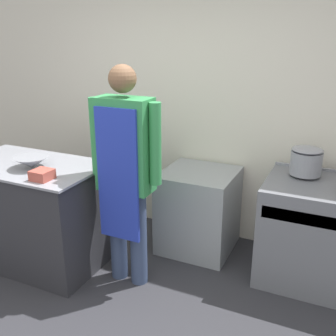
{
  "coord_description": "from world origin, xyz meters",
  "views": [
    {
      "loc": [
        1.32,
        -1.57,
        2.02
      ],
      "look_at": [
        0.07,
        1.12,
        0.99
      ],
      "focal_mm": 42.0,
      "sensor_mm": 36.0,
      "label": 1
    }
  ],
  "objects_px": {
    "fridge_unit": "(198,210)",
    "plastic_tub": "(42,175)",
    "mixing_bowl": "(32,162)",
    "stove": "(326,234)",
    "stock_pot": "(306,161)",
    "person_cook": "(125,166)"
  },
  "relations": [
    {
      "from": "person_cook",
      "to": "plastic_tub",
      "type": "distance_m",
      "value": 0.64
    },
    {
      "from": "mixing_bowl",
      "to": "stove",
      "type": "bearing_deg",
      "value": 19.52
    },
    {
      "from": "mixing_bowl",
      "to": "plastic_tub",
      "type": "height_order",
      "value": "mixing_bowl"
    },
    {
      "from": "fridge_unit",
      "to": "mixing_bowl",
      "type": "height_order",
      "value": "mixing_bowl"
    },
    {
      "from": "mixing_bowl",
      "to": "stock_pot",
      "type": "xyz_separation_m",
      "value": [
        2.09,
        0.96,
        0.02
      ]
    },
    {
      "from": "fridge_unit",
      "to": "stock_pot",
      "type": "bearing_deg",
      "value": 3.84
    },
    {
      "from": "plastic_tub",
      "to": "stock_pot",
      "type": "xyz_separation_m",
      "value": [
        1.82,
        1.14,
        0.03
      ]
    },
    {
      "from": "mixing_bowl",
      "to": "stock_pot",
      "type": "relative_size",
      "value": 1.17
    },
    {
      "from": "mixing_bowl",
      "to": "stock_pot",
      "type": "bearing_deg",
      "value": 24.54
    },
    {
      "from": "fridge_unit",
      "to": "plastic_tub",
      "type": "relative_size",
      "value": 5.29
    },
    {
      "from": "person_cook",
      "to": "mixing_bowl",
      "type": "height_order",
      "value": "person_cook"
    },
    {
      "from": "plastic_tub",
      "to": "stock_pot",
      "type": "distance_m",
      "value": 2.15
    },
    {
      "from": "person_cook",
      "to": "stock_pot",
      "type": "distance_m",
      "value": 1.51
    },
    {
      "from": "fridge_unit",
      "to": "plastic_tub",
      "type": "bearing_deg",
      "value": -130.0
    },
    {
      "from": "person_cook",
      "to": "stove",
      "type": "bearing_deg",
      "value": 24.59
    },
    {
      "from": "fridge_unit",
      "to": "stock_pot",
      "type": "xyz_separation_m",
      "value": [
        0.92,
        0.06,
        0.61
      ]
    },
    {
      "from": "stock_pot",
      "to": "person_cook",
      "type": "bearing_deg",
      "value": -147.15
    },
    {
      "from": "person_cook",
      "to": "plastic_tub",
      "type": "bearing_deg",
      "value": -150.18
    },
    {
      "from": "stove",
      "to": "stock_pot",
      "type": "relative_size",
      "value": 3.97
    },
    {
      "from": "fridge_unit",
      "to": "plastic_tub",
      "type": "xyz_separation_m",
      "value": [
        -0.9,
        -1.07,
        0.58
      ]
    },
    {
      "from": "stove",
      "to": "plastic_tub",
      "type": "distance_m",
      "value": 2.35
    },
    {
      "from": "fridge_unit",
      "to": "plastic_tub",
      "type": "height_order",
      "value": "plastic_tub"
    }
  ]
}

